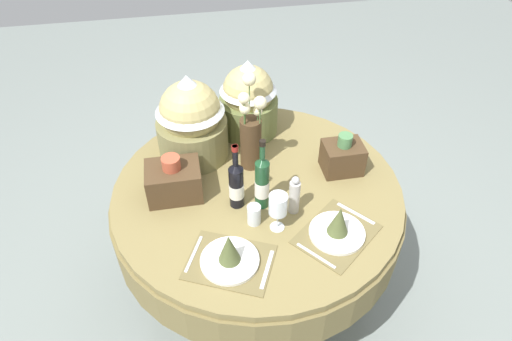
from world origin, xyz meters
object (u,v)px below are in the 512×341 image
at_px(wine_bottle_left, 263,182).
at_px(tumbler_near_left, 254,215).
at_px(place_setting_right, 338,227).
at_px(woven_basket_side_left, 174,180).
at_px(place_setting_left, 229,255).
at_px(flower_vase, 250,132).
at_px(wine_bottle_centre, 236,184).
at_px(woven_basket_side_right, 342,157).
at_px(gift_tub_back_centre, 248,96).
at_px(dining_table, 257,209).
at_px(gift_tub_back_left, 191,116).
at_px(pepper_mill, 294,196).
at_px(wine_glass_right, 278,205).

bearing_deg(wine_bottle_left, tumbler_near_left, -119.60).
xyz_separation_m(place_setting_right, woven_basket_side_left, (-0.67, 0.38, 0.04)).
relative_size(place_setting_left, place_setting_right, 0.98).
relative_size(place_setting_right, wine_bottle_left, 1.16).
xyz_separation_m(flower_vase, tumbler_near_left, (-0.05, -0.39, -0.15)).
bearing_deg(flower_vase, tumbler_near_left, -97.68).
xyz_separation_m(flower_vase, wine_bottle_centre, (-0.11, -0.27, -0.08)).
xyz_separation_m(place_setting_left, woven_basket_side_right, (0.62, 0.47, 0.03)).
height_order(gift_tub_back_centre, woven_basket_side_left, gift_tub_back_centre).
bearing_deg(place_setting_right, woven_basket_side_right, 69.58).
xyz_separation_m(wine_bottle_centre, woven_basket_side_left, (-0.27, 0.12, -0.04)).
height_order(dining_table, wine_bottle_left, wine_bottle_left).
relative_size(dining_table, wine_bottle_centre, 4.14).
xyz_separation_m(gift_tub_back_left, woven_basket_side_right, (0.70, -0.25, -0.16)).
height_order(place_setting_right, woven_basket_side_left, woven_basket_side_left).
bearing_deg(gift_tub_back_left, woven_basket_side_right, -19.82).
distance_m(wine_bottle_centre, tumbler_near_left, 0.16).
height_order(place_setting_right, tumbler_near_left, place_setting_right).
bearing_deg(wine_bottle_left, gift_tub_back_left, 122.94).
xyz_separation_m(place_setting_left, pepper_mill, (0.32, 0.23, 0.05)).
relative_size(pepper_mill, woven_basket_side_left, 0.82).
height_order(place_setting_right, gift_tub_back_left, gift_tub_back_left).
height_order(place_setting_right, wine_bottle_left, wine_bottle_left).
height_order(wine_bottle_centre, gift_tub_back_left, gift_tub_back_left).
xyz_separation_m(place_setting_left, gift_tub_back_left, (-0.08, 0.72, 0.19)).
xyz_separation_m(wine_bottle_centre, pepper_mill, (0.24, -0.09, -0.03)).
height_order(wine_bottle_left, pepper_mill, wine_bottle_left).
xyz_separation_m(place_setting_left, gift_tub_back_centre, (0.23, 0.87, 0.17)).
height_order(dining_table, woven_basket_side_left, woven_basket_side_left).
xyz_separation_m(place_setting_left, wine_bottle_left, (0.19, 0.30, 0.09)).
bearing_deg(flower_vase, pepper_mill, -69.35).
xyz_separation_m(wine_glass_right, woven_basket_side_left, (-0.42, 0.29, -0.05)).
relative_size(dining_table, gift_tub_back_left, 3.06).
bearing_deg(flower_vase, gift_tub_back_left, 154.23).
bearing_deg(woven_basket_side_right, tumbler_near_left, -151.01).
bearing_deg(gift_tub_back_centre, place_setting_left, -104.56).
height_order(wine_glass_right, gift_tub_back_centre, gift_tub_back_centre).
bearing_deg(wine_glass_right, pepper_mill, 42.69).
bearing_deg(wine_glass_right, woven_basket_side_left, 145.57).
height_order(flower_vase, pepper_mill, flower_vase).
relative_size(gift_tub_back_left, gift_tub_back_centre, 1.08).
bearing_deg(gift_tub_back_left, place_setting_left, -83.50).
xyz_separation_m(place_setting_left, tumbler_near_left, (0.13, 0.20, 0.00)).
distance_m(wine_glass_right, tumbler_near_left, 0.14).
relative_size(dining_table, place_setting_left, 3.36).
xyz_separation_m(pepper_mill, gift_tub_back_centre, (-0.09, 0.64, 0.13)).
bearing_deg(woven_basket_side_right, place_setting_right, -110.42).
height_order(dining_table, place_setting_right, place_setting_right).
distance_m(place_setting_left, wine_glass_right, 0.29).
bearing_deg(wine_bottle_centre, flower_vase, 67.81).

